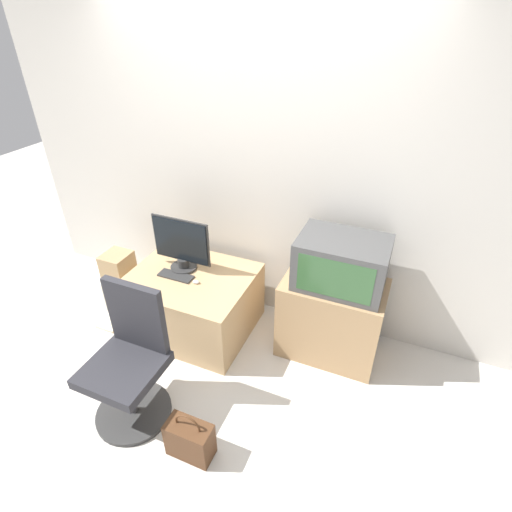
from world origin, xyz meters
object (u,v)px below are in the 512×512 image
keyboard (176,276)px  mouse (196,282)px  main_monitor (181,245)px  office_chair (130,364)px  crt_tv (341,263)px  book (109,325)px  cardboard_box_lower (124,293)px  handbag (190,439)px

keyboard → mouse: (0.20, -0.02, 0.01)m
main_monitor → office_chair: (0.17, -0.97, -0.33)m
crt_tv → office_chair: crt_tv is taller
crt_tv → mouse: bearing=-166.8°
crt_tv → book: size_ratio=3.42×
book → mouse: bearing=17.3°
office_chair → cardboard_box_lower: 1.21m
office_chair → keyboard: bearing=101.4°
handbag → book: size_ratio=1.98×
mouse → handbag: (0.48, -0.97, -0.41)m
cardboard_box_lower → office_chair: bearing=-47.3°
keyboard → office_chair: office_chair is taller
main_monitor → keyboard: main_monitor is taller
office_chair → book: bearing=143.2°
main_monitor → book: 1.02m
main_monitor → handbag: main_monitor is taller
handbag → main_monitor: bearing=121.5°
keyboard → handbag: keyboard is taller
main_monitor → office_chair: bearing=-79.8°
mouse → office_chair: office_chair is taller
cardboard_box_lower → crt_tv: bearing=6.0°
main_monitor → keyboard: size_ratio=1.74×
keyboard → book: keyboard is taller
cardboard_box_lower → book: (0.04, -0.30, -0.14)m
crt_tv → office_chair: (-1.10, -1.07, -0.43)m
handbag → keyboard: bearing=124.7°
crt_tv → cardboard_box_lower: bearing=-174.0°
keyboard → mouse: size_ratio=5.37×
office_chair → cardboard_box_lower: size_ratio=3.27×
main_monitor → mouse: (0.20, -0.15, -0.21)m
mouse → office_chair: 0.82m
handbag → book: handbag is taller
keyboard → mouse: mouse is taller
keyboard → crt_tv: bearing=10.5°
main_monitor → cardboard_box_lower: size_ratio=1.71×
main_monitor → keyboard: (0.01, -0.14, -0.21)m
keyboard → mouse: 0.20m
cardboard_box_lower → book: 0.33m
office_chair → handbag: office_chair is taller
main_monitor → book: (-0.59, -0.40, -0.74)m
keyboard → handbag: (0.68, -0.98, -0.40)m
main_monitor → keyboard: bearing=-87.5°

